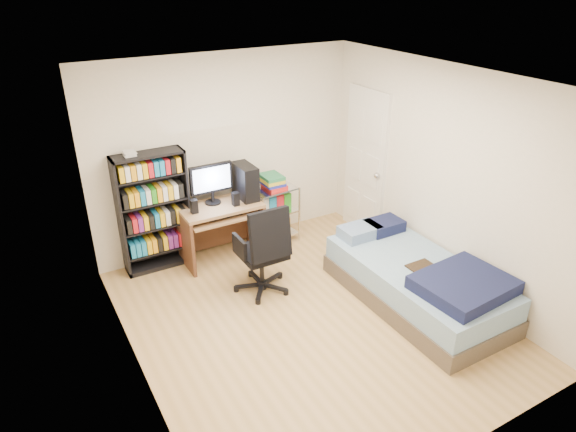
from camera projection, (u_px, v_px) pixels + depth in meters
room at (310, 213)px, 4.93m from camera, size 3.58×4.08×2.58m
media_shelf at (154, 211)px, 6.11m from camera, size 0.83×0.28×1.54m
computer_desk at (226, 207)px, 6.40m from camera, size 0.99×0.57×1.25m
office_chair at (264, 265)px, 5.79m from camera, size 0.65×0.65×1.09m
wire_cart at (273, 199)px, 6.75m from camera, size 0.63×0.48×0.96m
bed at (418, 282)px, 5.63m from camera, size 1.05×2.11×0.60m
door at (365, 164)px, 6.86m from camera, size 0.12×0.80×2.00m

